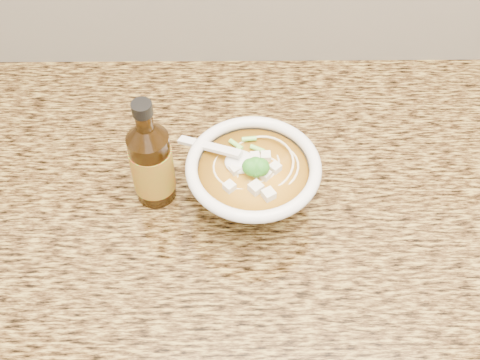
{
  "coord_description": "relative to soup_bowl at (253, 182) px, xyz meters",
  "views": [
    {
      "loc": [
        -0.19,
        1.06,
        1.67
      ],
      "look_at": [
        -0.19,
        1.64,
        0.95
      ],
      "focal_mm": 45.0,
      "sensor_mm": 36.0,
      "label": 1
    }
  ],
  "objects": [
    {
      "name": "hot_sauce_bottle",
      "position": [
        -0.15,
        0.02,
        0.03
      ],
      "size": [
        0.07,
        0.07,
        0.2
      ],
      "rotation": [
        0.0,
        0.0,
        0.01
      ],
      "color": "#351E07",
      "rests_on": "counter_slab"
    },
    {
      "name": "cabinet",
      "position": [
        0.17,
        0.04,
        -0.52
      ],
      "size": [
        4.0,
        0.65,
        0.86
      ],
      "primitive_type": "cube",
      "color": "#371B10",
      "rests_on": "ground"
    },
    {
      "name": "counter_slab",
      "position": [
        0.17,
        0.04,
        -0.07
      ],
      "size": [
        4.0,
        0.68,
        0.04
      ],
      "primitive_type": "cube",
      "color": "olive",
      "rests_on": "cabinet"
    },
    {
      "name": "soup_bowl",
      "position": [
        0.0,
        0.0,
        0.0
      ],
      "size": [
        0.22,
        0.2,
        0.11
      ],
      "rotation": [
        0.0,
        0.0,
        -0.34
      ],
      "color": "white",
      "rests_on": "counter_slab"
    }
  ]
}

